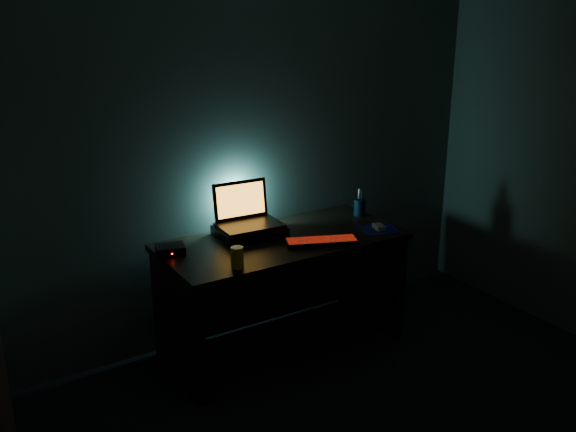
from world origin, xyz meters
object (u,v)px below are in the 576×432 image
object	(u,v)px
mouse	(379,227)
pen_cup	(360,207)
juice_glass	(237,257)
keyboard	(322,241)
laptop	(246,215)
router	(170,250)

from	to	relation	value
mouse	pen_cup	bearing A→B (deg)	89.00
pen_cup	juice_glass	bearing A→B (deg)	-161.94
mouse	juice_glass	bearing A→B (deg)	-163.04
keyboard	pen_cup	bearing A→B (deg)	52.54
laptop	mouse	size ratio (longest dim) A/B	4.34
keyboard	mouse	size ratio (longest dim) A/B	5.03
laptop	router	xyz separation A→B (m)	(-0.54, -0.08, -0.09)
mouse	router	distance (m)	1.32
keyboard	juice_glass	xyz separation A→B (m)	(-0.60, -0.06, 0.05)
mouse	juice_glass	distance (m)	1.05
pen_cup	mouse	bearing A→B (deg)	-104.06
router	mouse	bearing A→B (deg)	0.10
keyboard	router	distance (m)	0.89
laptop	pen_cup	distance (m)	0.83
mouse	pen_cup	world-z (taller)	pen_cup
pen_cup	router	xyz separation A→B (m)	(-1.36, 0.01, -0.03)
pen_cup	juice_glass	world-z (taller)	juice_glass
laptop	pen_cup	size ratio (longest dim) A/B	3.52
pen_cup	juice_glass	xyz separation A→B (m)	(-1.12, -0.37, 0.00)
mouse	juice_glass	world-z (taller)	juice_glass
keyboard	mouse	xyz separation A→B (m)	(0.45, 0.01, 0.00)
pen_cup	router	bearing A→B (deg)	179.54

